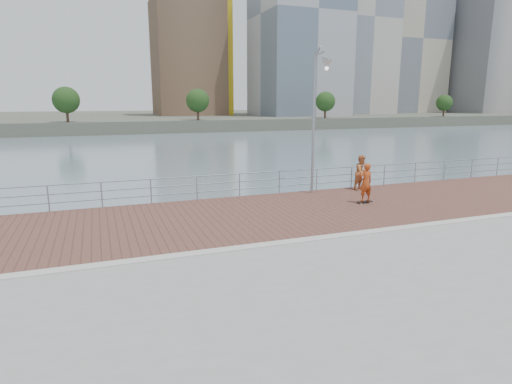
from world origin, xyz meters
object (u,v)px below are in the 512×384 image
object	(u,v)px
street_lamp	(319,96)
skateboarder	(366,182)
bystander	(362,172)
guardrail	(219,184)

from	to	relation	value
street_lamp	skateboarder	xyz separation A→B (m)	(1.17, -2.31, -3.71)
bystander	street_lamp	bearing A→B (deg)	166.93
guardrail	skateboarder	world-z (taller)	skateboarder
guardrail	skateboarder	distance (m)	6.65
guardrail	bystander	distance (m)	7.36
street_lamp	bystander	size ratio (longest dim) A/B	3.72
guardrail	bystander	world-z (taller)	bystander
guardrail	street_lamp	world-z (taller)	street_lamp
bystander	guardrail	bearing A→B (deg)	155.45
street_lamp	skateboarder	distance (m)	4.52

